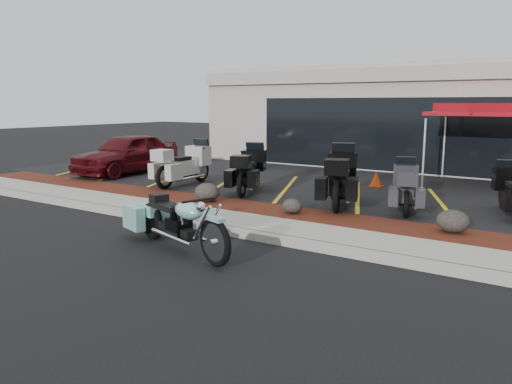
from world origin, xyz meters
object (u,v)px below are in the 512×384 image
Objects in this scene: parked_car at (127,153)px; popup_canopy at (480,111)px; touring_white at (201,160)px; traffic_cone at (376,179)px; hero_cruiser at (215,235)px.

popup_canopy is at bearing 17.64° from parked_car.
touring_white is 5.36× the size of traffic_cone.
traffic_cone is at bearing -139.26° from popup_canopy.
parked_car reaches higher than hero_cruiser.
popup_canopy is at bearing -63.01° from touring_white.
hero_cruiser is at bearing -98.60° from popup_canopy.
hero_cruiser is at bearing -37.67° from parked_car.
touring_white is at bearing -156.26° from traffic_cone.
parked_car is 1.49× the size of popup_canopy.
hero_cruiser is 6.93× the size of traffic_cone.
hero_cruiser is 1.09× the size of popup_canopy.
traffic_cone is (-0.32, 8.19, -0.17)m from hero_cruiser.
hero_cruiser is 8.20m from traffic_cone.
popup_canopy is (7.37, 4.04, 1.54)m from touring_white.
popup_canopy is at bearing 37.51° from traffic_cone.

